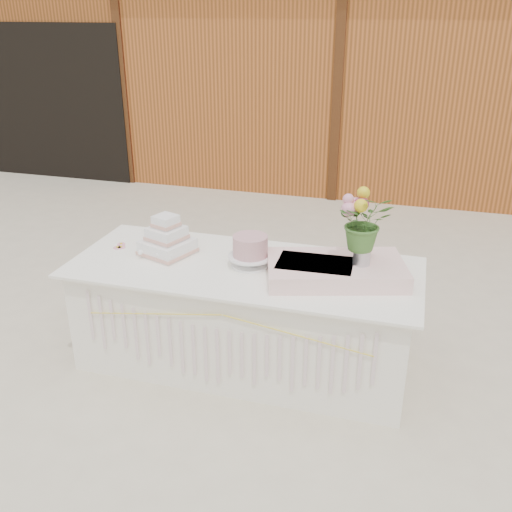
# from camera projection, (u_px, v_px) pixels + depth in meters

# --- Properties ---
(ground) EXTENTS (80.00, 80.00, 0.00)m
(ground) POSITION_uv_depth(u_px,v_px,m) (245.00, 361.00, 4.21)
(ground) COLOR beige
(ground) RESTS_ON ground
(barn) EXTENTS (12.60, 4.60, 3.30)m
(barn) POSITION_uv_depth(u_px,v_px,m) (357.00, 57.00, 8.81)
(barn) COLOR #AD5724
(barn) RESTS_ON ground
(cake_table) EXTENTS (2.40, 1.00, 0.77)m
(cake_table) POSITION_uv_depth(u_px,v_px,m) (244.00, 315.00, 4.05)
(cake_table) COLOR white
(cake_table) RESTS_ON ground
(wedding_cake) EXTENTS (0.41, 0.41, 0.29)m
(wedding_cake) POSITION_uv_depth(u_px,v_px,m) (167.00, 241.00, 4.05)
(wedding_cake) COLOR white
(wedding_cake) RESTS_ON cake_table
(pink_cake_stand) EXTENTS (0.30, 0.30, 0.22)m
(pink_cake_stand) POSITION_uv_depth(u_px,v_px,m) (250.00, 249.00, 3.86)
(pink_cake_stand) COLOR white
(pink_cake_stand) RESTS_ON cake_table
(satin_runner) EXTENTS (0.99, 0.74, 0.11)m
(satin_runner) POSITION_uv_depth(u_px,v_px,m) (336.00, 270.00, 3.71)
(satin_runner) COLOR #FAD1C9
(satin_runner) RESTS_ON cake_table
(flower_vase) EXTENTS (0.11, 0.11, 0.15)m
(flower_vase) POSITION_uv_depth(u_px,v_px,m) (362.00, 253.00, 3.63)
(flower_vase) COLOR silver
(flower_vase) RESTS_ON satin_runner
(bouquet) EXTENTS (0.40, 0.37, 0.37)m
(bouquet) POSITION_uv_depth(u_px,v_px,m) (365.00, 214.00, 3.53)
(bouquet) COLOR #3F6D2B
(bouquet) RESTS_ON flower_vase
(loose_flowers) EXTENTS (0.23, 0.31, 0.02)m
(loose_flowers) POSITION_uv_depth(u_px,v_px,m) (122.00, 249.00, 4.16)
(loose_flowers) COLOR pink
(loose_flowers) RESTS_ON cake_table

